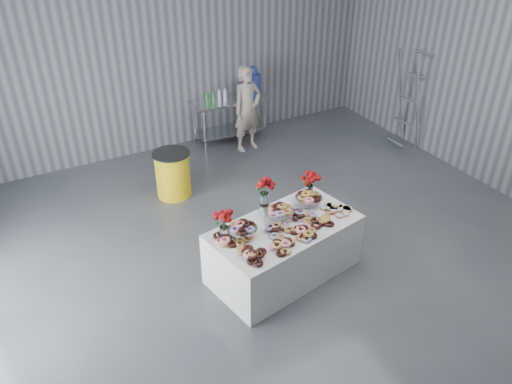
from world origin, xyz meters
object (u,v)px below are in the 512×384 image
(person, at_px, (247,109))
(stepladder, at_px, (409,99))
(trash_barrel, at_px, (173,174))
(prep_table, at_px, (230,112))
(water_jug, at_px, (253,82))
(display_table, at_px, (284,249))

(person, xyz_separation_m, stepladder, (2.70, -1.35, 0.15))
(trash_barrel, bearing_deg, person, 26.69)
(person, distance_m, trash_barrel, 2.12)
(prep_table, relative_size, water_jug, 2.71)
(prep_table, bearing_deg, water_jug, -0.00)
(prep_table, height_order, trash_barrel, prep_table)
(display_table, distance_m, water_jug, 4.27)
(display_table, relative_size, person, 1.17)
(water_jug, bearing_deg, trash_barrel, -148.24)
(display_table, height_order, trash_barrel, trash_barrel)
(water_jug, xyz_separation_m, trash_barrel, (-2.20, -1.36, -0.76))
(display_table, xyz_separation_m, water_jug, (1.62, 3.87, 0.77))
(person, bearing_deg, stepladder, -35.84)
(person, bearing_deg, prep_table, 100.53)
(water_jug, bearing_deg, display_table, -112.71)
(water_jug, bearing_deg, person, -128.83)
(display_table, bearing_deg, stepladder, 27.81)
(prep_table, height_order, person, person)
(person, bearing_deg, display_table, -119.66)
(prep_table, relative_size, person, 0.93)
(person, height_order, stepladder, stepladder)
(stepladder, bearing_deg, person, 153.49)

